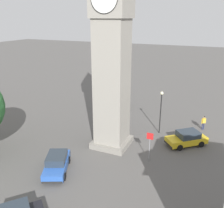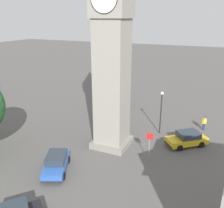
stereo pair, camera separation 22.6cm
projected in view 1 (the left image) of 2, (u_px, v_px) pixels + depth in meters
The scene contains 8 objects.
ground_plane at pixel (112, 145), 25.67m from camera, with size 200.00×200.00×0.00m, color #565451.
clock_tower at pixel (112, 11), 21.36m from camera, with size 4.25×4.25×22.20m.
car_blue_kerb at pixel (57, 163), 21.03m from camera, with size 3.26×4.46×1.53m.
car_silver_kerb at pixel (187, 138), 25.35m from camera, with size 4.24×3.95×1.53m.
car_red_corner at pixel (116, 101), 36.43m from camera, with size 4.01×4.20×1.53m.
pedestrian at pixel (204, 121), 28.81m from camera, with size 0.48×0.39×1.69m.
lamp_post at pixel (161, 106), 27.19m from camera, with size 0.36×0.36×4.91m.
road_sign at pixel (150, 142), 22.17m from camera, with size 0.60×0.07×2.80m.
Camera 1 is at (9.16, -20.90, 12.48)m, focal length 39.70 mm.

